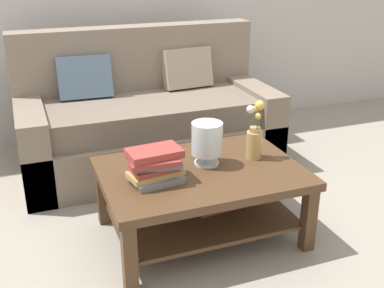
{
  "coord_description": "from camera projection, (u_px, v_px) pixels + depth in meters",
  "views": [
    {
      "loc": [
        -0.93,
        -2.63,
        1.63
      ],
      "look_at": [
        -0.01,
        -0.17,
        0.54
      ],
      "focal_mm": 44.52,
      "sensor_mm": 36.0,
      "label": 1
    }
  ],
  "objects": [
    {
      "name": "glass_hurricane_vase",
      "position": [
        207.0,
        140.0,
        2.76
      ],
      "size": [
        0.18,
        0.18,
        0.26
      ],
      "color": "silver",
      "rests_on": "coffee_table"
    },
    {
      "name": "flower_pitcher",
      "position": [
        255.0,
        137.0,
        2.85
      ],
      "size": [
        0.12,
        0.1,
        0.36
      ],
      "color": "tan",
      "rests_on": "coffee_table"
    },
    {
      "name": "couch",
      "position": [
        147.0,
        120.0,
        3.76
      ],
      "size": [
        1.95,
        0.9,
        1.06
      ],
      "color": "#7A6B5B",
      "rests_on": "ground"
    },
    {
      "name": "book_stack_main",
      "position": [
        155.0,
        165.0,
        2.58
      ],
      "size": [
        0.32,
        0.24,
        0.19
      ],
      "color": "slate",
      "rests_on": "coffee_table"
    },
    {
      "name": "ground_plane",
      "position": [
        184.0,
        209.0,
        3.2
      ],
      "size": [
        10.0,
        10.0,
        0.0
      ],
      "primitive_type": "plane",
      "color": "gray"
    },
    {
      "name": "coffee_table",
      "position": [
        202.0,
        188.0,
        2.8
      ],
      "size": [
        1.15,
        0.81,
        0.44
      ],
      "color": "#4C331E",
      "rests_on": "ground"
    }
  ]
}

